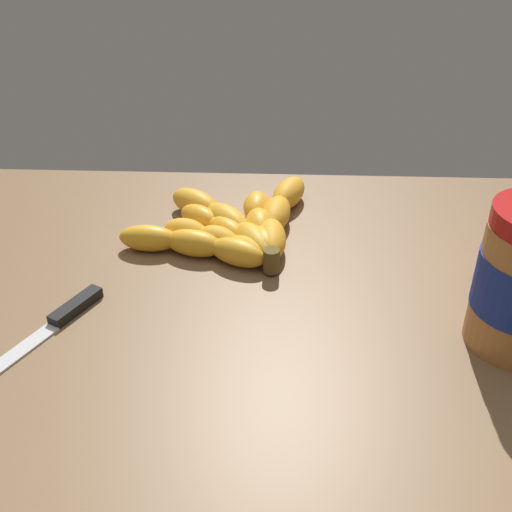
% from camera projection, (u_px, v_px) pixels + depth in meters
% --- Properties ---
extents(ground_plane, '(0.93, 0.73, 0.03)m').
position_uv_depth(ground_plane, '(253.00, 327.00, 0.69)').
color(ground_plane, brown).
extents(banana_bunch, '(0.25, 0.24, 0.04)m').
position_uv_depth(banana_bunch, '(237.00, 227.00, 0.81)').
color(banana_bunch, gold).
rests_on(banana_bunch, ground_plane).
extents(butter_knife, '(0.11, 0.18, 0.01)m').
position_uv_depth(butter_knife, '(45.00, 330.00, 0.65)').
color(butter_knife, silver).
rests_on(butter_knife, ground_plane).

